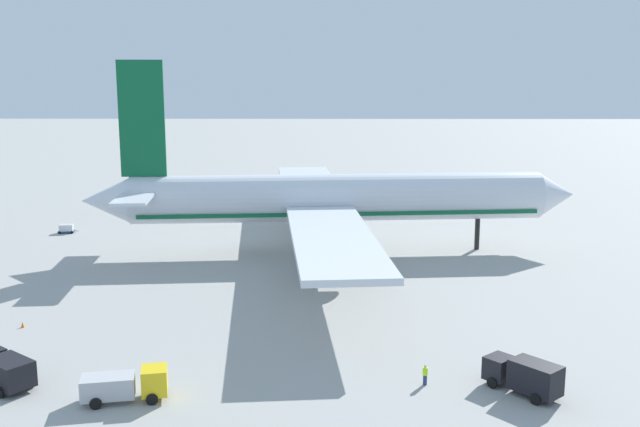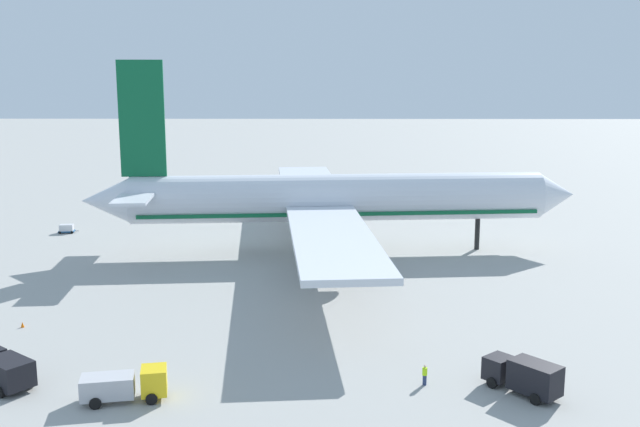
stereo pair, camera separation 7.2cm
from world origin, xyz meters
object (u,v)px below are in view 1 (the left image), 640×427
Objects in this scene: airliner at (329,199)px; traffic_cone_2 at (23,325)px; ground_worker_1 at (425,375)px; traffic_cone_0 at (159,197)px; service_truck_1 at (3,369)px; baggage_cart_1 at (66,228)px; service_truck_0 at (126,385)px; service_truck_2 at (525,375)px.

airliner reaches higher than traffic_cone_2.
traffic_cone_0 is (-41.43, 88.57, -0.59)m from ground_worker_1.
ground_worker_1 reaches higher than traffic_cone_0.
service_truck_1 reaches higher than baggage_cart_1.
service_truck_0 is 10.88m from service_truck_1.
service_truck_0 reaches higher than traffic_cone_2.
service_truck_0 is 23.49m from ground_worker_1.
service_truck_2 reaches higher than traffic_cone_2.
traffic_cone_2 is (10.80, -43.34, -0.46)m from baggage_cart_1.
baggage_cart_1 is at bearing 134.13° from service_truck_2.
baggage_cart_1 is 32.86m from traffic_cone_0.
service_truck_2 reaches higher than baggage_cart_1.
baggage_cart_1 is at bearing 104.00° from traffic_cone_2.
traffic_cone_2 is at bearing -87.36° from traffic_cone_0.
ground_worker_1 is 97.79m from traffic_cone_0.
service_truck_0 is at bearing -66.87° from baggage_cart_1.
service_truck_2 is (41.40, -0.96, 0.08)m from service_truck_1.
airliner is 45.61m from ground_worker_1.
airliner reaches higher than service_truck_1.
service_truck_0 is at bearing -177.01° from service_truck_2.
service_truck_0 reaches higher than traffic_cone_0.
service_truck_2 is at bearing -11.27° from ground_worker_1.
traffic_cone_0 is 75.46m from traffic_cone_2.
service_truck_2 is at bearing -61.46° from traffic_cone_0.
service_truck_0 is at bearing -78.80° from traffic_cone_0.
ground_worker_1 is 40.18m from traffic_cone_2.
traffic_cone_2 is at bearing 162.09° from service_truck_2.
traffic_cone_2 is at bearing -134.12° from airliner.
service_truck_2 reaches higher than traffic_cone_0.
service_truck_1 is 3.79× the size of ground_worker_1.
service_truck_0 is 3.95× the size of ground_worker_1.
service_truck_2 is 10.99× the size of traffic_cone_2.
service_truck_0 is at bearing -172.38° from ground_worker_1.
baggage_cart_1 is 74.66m from ground_worker_1.
service_truck_0 is 21.97m from traffic_cone_2.
ground_worker_1 is (23.28, 3.12, -0.45)m from service_truck_0.
ground_worker_1 is at bearing 7.62° from service_truck_0.
service_truck_0 is at bearing -48.03° from traffic_cone_2.
service_truck_1 is 59.00m from baggage_cart_1.
airliner is at bearing -16.36° from baggage_cart_1.
service_truck_1 reaches higher than ground_worker_1.
service_truck_1 reaches higher than service_truck_0.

